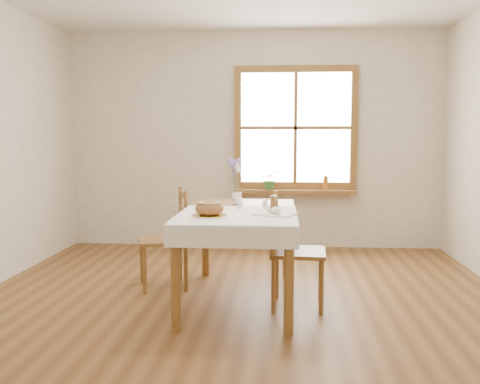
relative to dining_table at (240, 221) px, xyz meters
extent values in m
plane|color=brown|center=(0.00, -0.30, -0.66)|extent=(5.00, 5.00, 0.00)
cube|color=silver|center=(0.00, 2.20, 0.64)|extent=(4.50, 0.10, 2.60)
cube|color=silver|center=(0.00, -2.80, 0.64)|extent=(4.50, 0.10, 2.60)
cube|color=#99652F|center=(0.50, 2.16, 1.48)|extent=(1.46, 0.08, 0.08)
cube|color=#99652F|center=(0.50, 2.16, 0.10)|extent=(1.46, 0.08, 0.08)
cube|color=#99652F|center=(-0.19, 2.16, 0.79)|extent=(0.08, 0.08, 1.30)
cube|color=#99652F|center=(1.19, 2.16, 0.79)|extent=(0.08, 0.08, 1.30)
cube|color=#99652F|center=(0.50, 2.16, 0.79)|extent=(0.04, 0.06, 1.30)
cube|color=#99652F|center=(0.50, 2.16, 0.79)|extent=(1.30, 0.06, 0.04)
cube|color=white|center=(0.50, 2.19, 0.79)|extent=(1.30, 0.01, 1.30)
cube|color=#99652F|center=(0.50, 2.10, 0.03)|extent=(1.46, 0.20, 0.05)
cube|color=#99652F|center=(0.00, 0.00, 0.06)|extent=(0.90, 1.60, 0.05)
cylinder|color=#99652F|center=(-0.39, -0.74, -0.31)|extent=(0.07, 0.07, 0.70)
cylinder|color=#99652F|center=(0.39, -0.74, -0.31)|extent=(0.07, 0.07, 0.70)
cylinder|color=#99652F|center=(-0.39, 0.74, -0.31)|extent=(0.07, 0.07, 0.70)
cylinder|color=#99652F|center=(0.39, 0.74, -0.31)|extent=(0.07, 0.07, 0.70)
cube|color=white|center=(0.00, -0.30, 0.09)|extent=(0.91, 0.99, 0.01)
cylinder|color=white|center=(-0.19, -0.42, 0.10)|extent=(0.32, 0.32, 0.01)
ellipsoid|color=brown|center=(-0.19, -0.42, 0.17)|extent=(0.21, 0.21, 0.12)
cube|color=white|center=(0.29, -0.28, 0.10)|extent=(0.36, 0.33, 0.01)
cylinder|color=white|center=(0.00, 0.02, 0.14)|extent=(0.05, 0.05, 0.09)
cylinder|color=white|center=(0.20, 0.06, 0.14)|extent=(0.05, 0.05, 0.08)
cylinder|color=white|center=(-0.06, 0.40, 0.13)|extent=(0.10, 0.10, 0.10)
imported|color=#34772F|center=(0.20, 2.10, 0.14)|extent=(0.23, 0.25, 0.18)
cylinder|color=#B66A21|center=(0.86, 2.10, 0.14)|extent=(0.07, 0.07, 0.17)
camera|label=1|loc=(0.33, -4.30, 0.69)|focal=40.00mm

